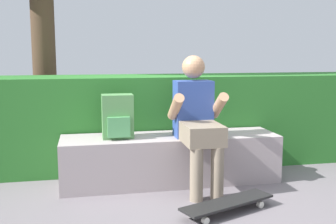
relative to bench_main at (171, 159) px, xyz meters
name	(u,v)px	position (x,y,z in m)	size (l,w,h in m)	color
ground_plane	(178,193)	(0.00, -0.33, -0.22)	(24.00, 24.00, 0.00)	slate
bench_main	(171,159)	(0.00, 0.00, 0.00)	(2.04, 0.52, 0.45)	#9F9294
person_skater	(197,118)	(0.20, -0.22, 0.42)	(0.49, 0.62, 1.20)	#2D4793
skateboard_near_person	(228,203)	(0.28, -0.83, -0.15)	(0.82, 0.49, 0.09)	black
backpack_on_bench	(118,117)	(-0.49, -0.01, 0.42)	(0.28, 0.23, 0.40)	#51894C
hedge_row	(168,120)	(0.10, 0.63, 0.26)	(4.75, 0.70, 0.98)	#286B27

